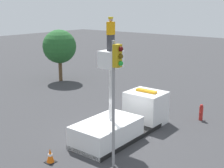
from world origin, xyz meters
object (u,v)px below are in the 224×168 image
(traffic_cone_rear, at_px, (50,156))
(bucket_truck, at_px, (125,120))
(traffic_light_pole, at_px, (116,81))
(worker, at_px, (111,34))
(fire_hydrant, at_px, (201,112))
(tree_left_bg, at_px, (59,47))

(traffic_cone_rear, bearing_deg, bucket_truck, -8.57)
(traffic_light_pole, height_order, traffic_cone_rear, traffic_light_pole)
(bucket_truck, height_order, traffic_light_pole, traffic_light_pole)
(worker, distance_m, traffic_light_pole, 3.40)
(traffic_light_pole, distance_m, traffic_cone_rear, 5.01)
(traffic_light_pole, bearing_deg, worker, 43.09)
(worker, bearing_deg, bucket_truck, 0.00)
(fire_hydrant, height_order, tree_left_bg, tree_left_bg)
(bucket_truck, xyz_separation_m, worker, (-1.32, 0.00, 5.11))
(traffic_cone_rear, distance_m, tree_left_bg, 17.48)
(fire_hydrant, height_order, traffic_cone_rear, fire_hydrant)
(tree_left_bg, bearing_deg, fire_hydrant, -96.88)
(bucket_truck, xyz_separation_m, traffic_light_pole, (-3.43, -1.97, 3.32))
(bucket_truck, relative_size, tree_left_bg, 1.35)
(bucket_truck, height_order, worker, worker)
(bucket_truck, bearing_deg, traffic_cone_rear, 171.43)
(worker, distance_m, tree_left_bg, 15.68)
(worker, distance_m, traffic_cone_rear, 6.83)
(traffic_light_pole, height_order, tree_left_bg, traffic_light_pole)
(worker, bearing_deg, fire_hydrant, -22.51)
(worker, height_order, tree_left_bg, worker)
(fire_hydrant, relative_size, traffic_cone_rear, 1.52)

